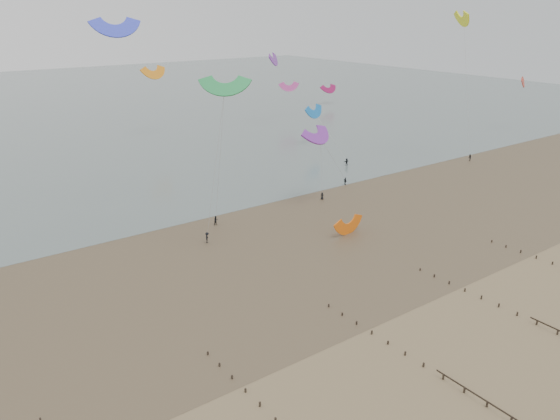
# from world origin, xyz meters

# --- Properties ---
(ground) EXTENTS (500.00, 500.00, 0.00)m
(ground) POSITION_xyz_m (0.00, 0.00, 0.00)
(ground) COLOR brown
(ground) RESTS_ON ground
(sea_and_shore) EXTENTS (500.00, 665.00, 0.03)m
(sea_and_shore) POSITION_xyz_m (-4.08, 34.40, 0.01)
(sea_and_shore) COLOR #475654
(sea_and_shore) RESTS_ON ground
(kitesurfers) EXTENTS (152.21, 22.97, 1.85)m
(kitesurfers) POSITION_xyz_m (27.03, 49.73, 0.88)
(kitesurfers) COLOR black
(kitesurfers) RESTS_ON ground
(grounded_kite) EXTENTS (6.53, 5.36, 3.32)m
(grounded_kite) POSITION_xyz_m (23.06, 28.86, 0.00)
(grounded_kite) COLOR orange
(grounded_kite) RESTS_ON ground
(kites_airborne) EXTENTS (236.95, 115.03, 43.28)m
(kites_airborne) POSITION_xyz_m (-3.55, 87.44, 21.97)
(kites_airborne) COLOR #EB49AD
(kites_airborne) RESTS_ON ground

